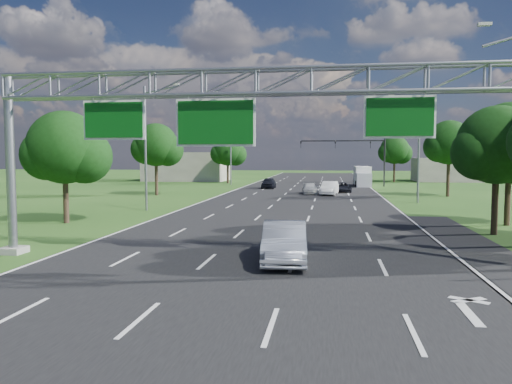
% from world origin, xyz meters
% --- Properties ---
extents(ground, '(220.00, 220.00, 0.00)m').
position_xyz_m(ground, '(0.00, 30.00, 0.00)').
color(ground, '#204715').
rests_on(ground, ground).
extents(road, '(18.00, 180.00, 0.02)m').
position_xyz_m(road, '(0.00, 30.00, 0.00)').
color(road, black).
rests_on(road, ground).
extents(road_flare, '(3.00, 30.00, 0.02)m').
position_xyz_m(road_flare, '(10.20, 14.00, 0.00)').
color(road_flare, black).
rests_on(road_flare, ground).
extents(sign_gantry, '(23.50, 1.00, 9.56)m').
position_xyz_m(sign_gantry, '(0.33, 12.00, 6.89)').
color(sign_gantry, gray).
rests_on(sign_gantry, ground).
extents(traffic_signal, '(12.21, 0.24, 7.00)m').
position_xyz_m(traffic_signal, '(7.48, 65.00, 5.17)').
color(traffic_signal, black).
rests_on(traffic_signal, ground).
extents(streetlight_l_near, '(2.97, 0.22, 10.16)m').
position_xyz_m(streetlight_l_near, '(-11.30, 30.00, 5.58)').
color(streetlight_l_near, gray).
rests_on(streetlight_l_near, ground).
extents(streetlight_l_far, '(2.97, 0.22, 10.16)m').
position_xyz_m(streetlight_l_far, '(-11.30, 65.00, 5.58)').
color(streetlight_l_far, gray).
rests_on(streetlight_l_far, ground).
extents(streetlight_r_mid, '(2.97, 0.22, 10.16)m').
position_xyz_m(streetlight_r_mid, '(11.30, 40.00, 5.58)').
color(streetlight_r_mid, gray).
rests_on(streetlight_r_mid, ground).
extents(tree_verge_la, '(5.76, 4.80, 7.40)m').
position_xyz_m(tree_verge_la, '(-13.92, 22.04, 4.76)').
color(tree_verge_la, '#2D2116').
rests_on(tree_verge_la, ground).
extents(tree_verge_lb, '(5.76, 4.80, 8.06)m').
position_xyz_m(tree_verge_lb, '(-15.92, 45.04, 5.41)').
color(tree_verge_lb, '#2D2116').
rests_on(tree_verge_lb, ground).
extents(tree_verge_lc, '(5.76, 4.80, 7.62)m').
position_xyz_m(tree_verge_lc, '(-12.92, 70.04, 4.98)').
color(tree_verge_lc, '#2D2116').
rests_on(tree_verge_lc, ground).
extents(tree_verge_rd, '(5.76, 4.80, 8.28)m').
position_xyz_m(tree_verge_rd, '(16.08, 48.04, 5.63)').
color(tree_verge_rd, '#2D2116').
rests_on(tree_verge_rd, ground).
extents(tree_verge_re, '(5.76, 4.80, 7.84)m').
position_xyz_m(tree_verge_re, '(14.08, 78.04, 5.20)').
color(tree_verge_re, '#2D2116').
rests_on(tree_verge_re, ground).
extents(building_left, '(14.00, 10.00, 5.00)m').
position_xyz_m(building_left, '(-22.00, 78.00, 2.50)').
color(building_left, gray).
rests_on(building_left, ground).
extents(building_right, '(12.00, 9.00, 4.00)m').
position_xyz_m(building_right, '(24.00, 82.00, 2.00)').
color(building_right, gray).
rests_on(building_right, ground).
extents(silver_sedan, '(2.17, 5.22, 1.68)m').
position_xyz_m(silver_sedan, '(1.42, 12.03, 0.84)').
color(silver_sedan, silver).
rests_on(silver_sedan, ground).
extents(car_queue_a, '(2.11, 4.37, 1.23)m').
position_xyz_m(car_queue_a, '(1.00, 49.56, 0.61)').
color(car_queue_a, '#BDBDBD').
rests_on(car_queue_a, ground).
extents(car_queue_b, '(2.22, 4.27, 1.15)m').
position_xyz_m(car_queue_b, '(4.79, 52.84, 0.57)').
color(car_queue_b, black).
rests_on(car_queue_b, ground).
extents(car_queue_c, '(1.85, 4.40, 1.49)m').
position_xyz_m(car_queue_c, '(-4.94, 58.41, 0.74)').
color(car_queue_c, black).
rests_on(car_queue_c, ground).
extents(car_queue_d, '(2.16, 4.79, 1.52)m').
position_xyz_m(car_queue_d, '(3.24, 48.43, 0.76)').
color(car_queue_d, white).
rests_on(car_queue_d, ground).
extents(box_truck, '(2.32, 7.56, 2.85)m').
position_xyz_m(box_truck, '(8.00, 65.93, 1.37)').
color(box_truck, white).
rests_on(box_truck, ground).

